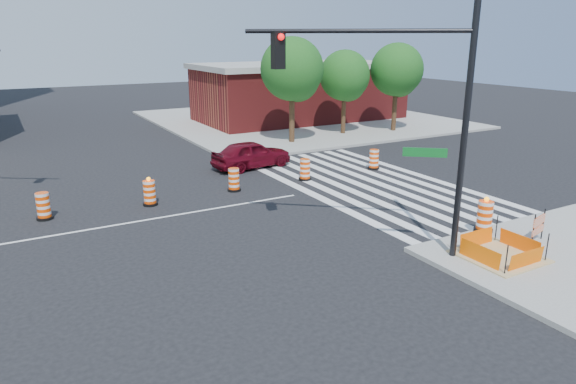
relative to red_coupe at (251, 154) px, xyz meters
name	(u,v)px	position (x,y,z in m)	size (l,w,h in m)	color
ground	(129,223)	(-7.56, -5.37, -0.72)	(120.00, 120.00, 0.00)	black
sidewalk_ne	(299,119)	(10.44, 12.63, -0.64)	(22.00, 22.00, 0.15)	gray
crosswalk_east	(366,183)	(3.39, -5.37, -0.71)	(6.75, 13.50, 0.01)	silver
lane_centerline	(129,223)	(-7.56, -5.37, -0.71)	(14.00, 0.12, 0.01)	silver
excavation_pit	(499,255)	(1.44, -14.37, -0.50)	(2.20, 2.20, 0.90)	tan
brick_storefront	(300,92)	(10.44, 12.63, 1.60)	(16.50, 8.50, 4.60)	maroon
red_coupe	(251,154)	(0.00, 0.00, 0.00)	(1.70, 4.22, 1.44)	#5A0714
signal_pole_se	(404,87)	(-1.08, -12.45, 4.47)	(5.08, 4.14, 8.47)	black
pit_drum	(485,217)	(2.75, -12.64, -0.05)	(0.63, 0.63, 1.25)	black
barricade	(539,225)	(3.50, -14.15, 0.01)	(0.88, 0.27, 1.05)	#FF4605
tree_north_c	(292,73)	(5.01, 4.42, 3.74)	(3.92, 3.91, 6.64)	#382314
tree_north_d	(345,78)	(9.64, 5.33, 3.17)	(3.42, 3.41, 5.80)	#382314
tree_north_e	(397,73)	(13.48, 4.49, 3.47)	(3.69, 3.67, 6.24)	#382314
median_drum_2	(43,207)	(-10.22, -3.38, -0.24)	(0.60, 0.60, 1.02)	black
median_drum_3	(150,193)	(-6.32, -3.65, -0.23)	(0.60, 0.60, 1.18)	black
median_drum_4	(234,180)	(-2.53, -3.46, -0.24)	(0.60, 0.60, 1.02)	black
median_drum_5	(305,170)	(1.16, -3.47, -0.24)	(0.60, 0.60, 1.02)	black
median_drum_6	(374,160)	(5.37, -3.40, -0.24)	(0.60, 0.60, 1.02)	black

